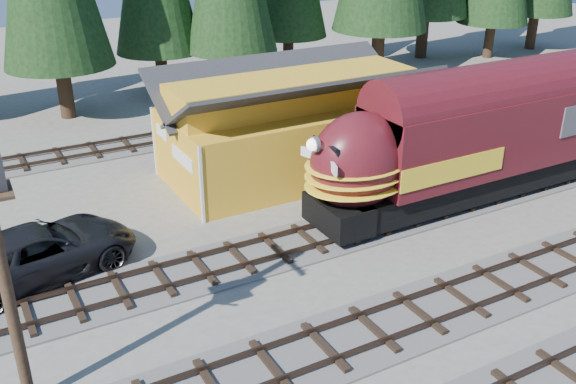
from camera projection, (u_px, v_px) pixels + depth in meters
ground at (435, 269)px, 23.41m from camera, size 120.00×120.00×0.00m
track_siding at (540, 177)px, 30.98m from camera, size 68.00×3.20×0.33m
track_spur at (55, 158)px, 33.30m from camera, size 32.00×3.20×0.33m
depot at (294, 115)px, 30.53m from camera, size 12.80×7.00×5.30m
locomotive at (472, 143)px, 27.78m from camera, size 17.03×3.38×4.63m
pickup_truck_a at (41, 252)px, 22.67m from camera, size 7.33×4.62×1.89m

